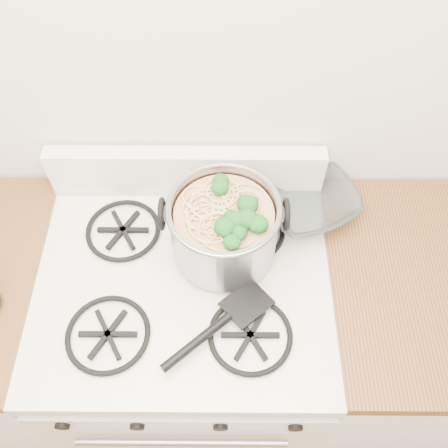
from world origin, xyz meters
TOP-DOWN VIEW (x-y plane):
  - gas_range at (0.00, 1.26)m, footprint 0.76×0.66m
  - counter_left at (-0.51, 1.26)m, footprint 0.25×0.65m
  - stock_pot at (0.11, 1.35)m, footprint 0.31×0.28m
  - spatula at (0.16, 1.19)m, footprint 0.42×0.42m
  - glass_bowl at (0.33, 1.49)m, footprint 0.14×0.14m

SIDE VIEW (x-z plane):
  - gas_range at x=0.00m, z-range -0.03..0.90m
  - counter_left at x=-0.51m, z-range 0.00..0.92m
  - spatula at x=0.16m, z-range 0.92..0.95m
  - glass_bowl at x=0.33m, z-range 0.92..0.95m
  - stock_pot at x=0.11m, z-range 0.92..1.11m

